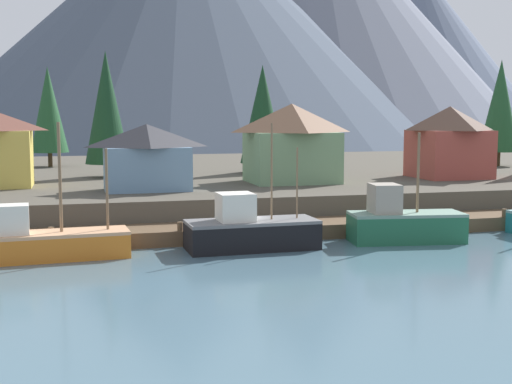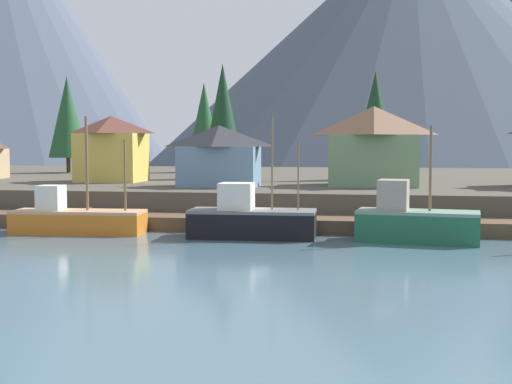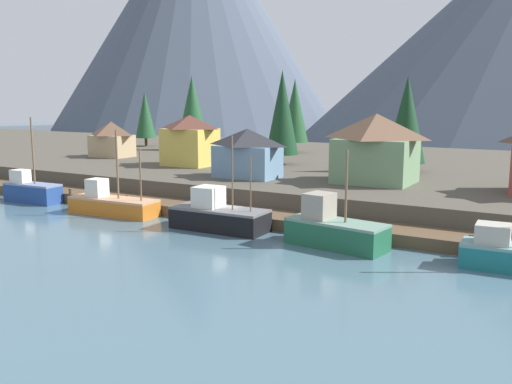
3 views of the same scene
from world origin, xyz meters
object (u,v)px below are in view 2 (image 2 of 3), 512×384
object	(u,v)px
fishing_boat_black	(250,220)
conifer_near_right	(375,121)
conifer_back_right	(67,117)
house_blue	(219,155)
conifer_back_left	(223,115)
fishing_boat_orange	(76,219)
fishing_boat_green	(414,221)
conifer_mid_left	(204,121)
house_green	(374,145)
house_yellow	(112,148)

from	to	relation	value
fishing_boat_black	conifer_near_right	xyz separation A→B (m)	(8.18, 26.70, 7.34)
conifer_back_right	fishing_boat_black	bearing A→B (deg)	-50.80
house_blue	conifer_back_left	size ratio (longest dim) A/B	0.58
conifer_near_right	conifer_back_left	world-z (taller)	conifer_back_left
fishing_boat_orange	conifer_back_left	xyz separation A→B (m)	(4.79, 25.65, 8.16)
fishing_boat_green	house_blue	xyz separation A→B (m)	(-15.58, 13.31, 3.89)
house_blue	conifer_near_right	world-z (taller)	conifer_near_right
conifer_near_right	conifer_mid_left	bearing A→B (deg)	146.30
fishing_boat_orange	house_green	bearing A→B (deg)	35.45
fishing_boat_black	house_blue	size ratio (longest dim) A/B	1.20
fishing_boat_green	conifer_back_left	xyz separation A→B (m)	(-18.04, 25.97, 7.85)
fishing_boat_black	conifer_mid_left	xyz separation A→B (m)	(-13.33, 41.05, 7.86)
fishing_boat_green	house_yellow	distance (m)	33.86
conifer_back_right	house_green	bearing A→B (deg)	-28.13
fishing_boat_black	conifer_near_right	distance (m)	28.88
conifer_mid_left	house_yellow	bearing A→B (deg)	-99.62
fishing_boat_orange	house_blue	distance (m)	15.45
house_yellow	conifer_mid_left	xyz separation A→B (m)	(3.76, 22.16, 3.31)
house_blue	conifer_mid_left	world-z (taller)	conifer_mid_left
house_yellow	conifer_mid_left	distance (m)	22.72
fishing_boat_green	conifer_back_left	bearing A→B (deg)	132.78
conifer_back_left	house_yellow	bearing A→B (deg)	-144.30
conifer_back_left	conifer_near_right	bearing A→B (deg)	3.39
house_blue	conifer_back_left	world-z (taller)	conifer_back_left
fishing_boat_green	conifer_back_left	size ratio (longest dim) A/B	0.65
fishing_boat_green	conifer_near_right	distance (m)	27.96
conifer_mid_left	conifer_back_left	size ratio (longest dim) A/B	0.95
house_blue	house_yellow	world-z (taller)	house_yellow
house_blue	house_yellow	bearing A→B (deg)	154.31
fishing_boat_black	conifer_back_right	bearing A→B (deg)	127.62
conifer_back_right	house_yellow	bearing A→B (deg)	-54.18
fishing_boat_green	house_blue	bearing A→B (deg)	147.50
fishing_boat_black	house_green	xyz separation A→B (m)	(8.03, 16.41, 4.86)
fishing_boat_black	conifer_back_right	distance (m)	48.10
fishing_boat_orange	fishing_boat_black	size ratio (longest dim) A/B	1.10
fishing_boat_green	house_green	size ratio (longest dim) A/B	1.00
conifer_near_right	conifer_back_right	size ratio (longest dim) A/B	0.91
fishing_boat_orange	house_yellow	distance (m)	19.94
fishing_boat_black	conifer_mid_left	size ratio (longest dim) A/B	0.73
fishing_boat_black	house_yellow	size ratio (longest dim) A/B	1.31
fishing_boat_orange	conifer_back_right	world-z (taller)	conifer_back_right
house_yellow	conifer_back_right	distance (m)	22.29
fishing_boat_orange	fishing_boat_green	xyz separation A→B (m)	(22.83, -0.32, 0.30)
house_green	conifer_back_right	world-z (taller)	conifer_back_right
fishing_boat_orange	conifer_back_left	bearing A→B (deg)	76.18
conifer_back_right	fishing_boat_green	bearing A→B (deg)	-42.36
house_green	conifer_near_right	bearing A→B (deg)	89.13
fishing_boat_black	conifer_mid_left	bearing A→B (deg)	106.40
house_blue	conifer_near_right	distance (m)	19.27
fishing_boat_green	conifer_back_right	world-z (taller)	conifer_back_right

